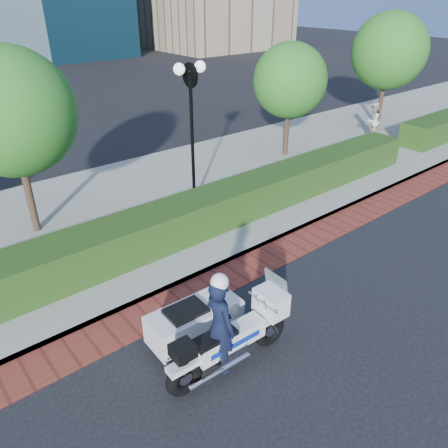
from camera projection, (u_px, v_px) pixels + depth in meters
ground at (294, 296)px, 9.84m from camera, size 120.00×120.00×0.00m
brick_strip at (249, 267)px, 10.86m from camera, size 60.00×1.00×0.01m
sidewalk at (154, 204)px, 13.89m from camera, size 60.00×8.00×0.15m
hedge_main at (199, 214)px, 11.98m from camera, size 18.00×1.20×1.00m
lamppost at (191, 113)px, 12.53m from camera, size 1.02×0.70×4.21m
tree_b at (10, 113)px, 10.68m from camera, size 3.20×3.20×4.89m
tree_c at (290, 81)px, 16.44m from camera, size 2.80×2.80×4.30m
tree_d at (389, 51)px, 19.80m from camera, size 3.40×3.40×5.16m
police_motorcycle at (212, 327)px, 7.87m from camera, size 2.64×1.87×2.14m
pedestrian at (372, 121)px, 19.17m from camera, size 0.88×0.73×1.65m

